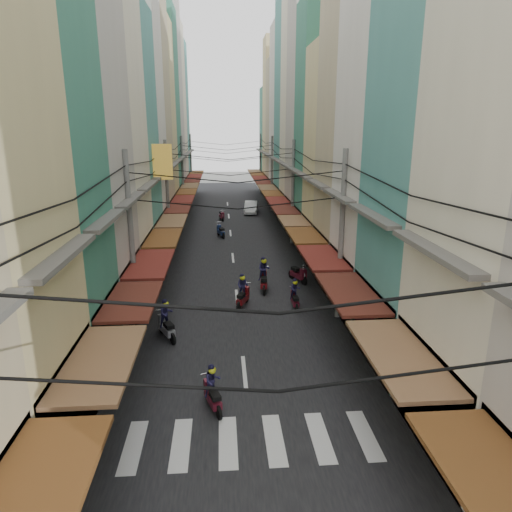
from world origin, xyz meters
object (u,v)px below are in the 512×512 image
white_car (251,213)px  traffic_sign (368,290)px  bicycle (428,360)px  market_umbrella (383,313)px

white_car → traffic_sign: bearing=-77.6°
bicycle → market_umbrella: bearing=100.6°
white_car → traffic_sign: size_ratio=1.42×
traffic_sign → white_car: bearing=95.5°
white_car → market_umbrella: bearing=-77.9°
bicycle → traffic_sign: size_ratio=0.47×
white_car → traffic_sign: (2.99, -31.24, 2.36)m
bicycle → market_umbrella: market_umbrella is taller
bicycle → traffic_sign: (-2.02, 2.01, 2.36)m
bicycle → white_car: bearing=21.0°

